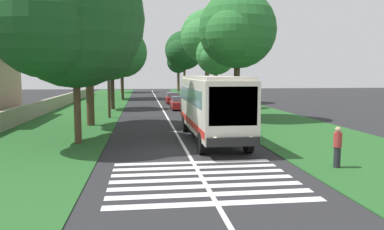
% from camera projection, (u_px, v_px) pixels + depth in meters
% --- Properties ---
extents(ground, '(160.00, 160.00, 0.00)m').
position_uv_depth(ground, '(186.00, 151.00, 19.45)').
color(ground, '#262628').
extents(grass_verge_left, '(120.00, 8.00, 0.04)m').
position_uv_depth(grass_verge_left, '(72.00, 119.00, 33.20)').
color(grass_verge_left, '#235623').
rests_on(grass_verge_left, ground).
extents(grass_verge_right, '(120.00, 8.00, 0.04)m').
position_uv_depth(grass_verge_right, '(257.00, 116.00, 35.28)').
color(grass_verge_right, '#235623').
rests_on(grass_verge_right, ground).
extents(centre_line, '(110.00, 0.16, 0.01)m').
position_uv_depth(centre_line, '(167.00, 117.00, 34.24)').
color(centre_line, silver).
rests_on(centre_line, ground).
extents(coach_bus, '(11.16, 2.62, 3.73)m').
position_uv_depth(coach_bus, '(211.00, 104.00, 22.45)').
color(coach_bus, silver).
rests_on(coach_bus, ground).
extents(zebra_crossing, '(5.85, 6.80, 0.01)m').
position_uv_depth(zebra_crossing, '(203.00, 179.00, 14.23)').
color(zebra_crossing, silver).
rests_on(zebra_crossing, ground).
extents(trailing_car_0, '(4.30, 1.78, 1.43)m').
position_uv_depth(trailing_car_0, '(179.00, 103.00, 41.78)').
color(trailing_car_0, '#B21E1E').
rests_on(trailing_car_0, ground).
extents(trailing_car_1, '(4.30, 1.78, 1.43)m').
position_uv_depth(trailing_car_1, '(173.00, 98.00, 50.33)').
color(trailing_car_1, '#B21E1E').
rests_on(trailing_car_1, ground).
extents(roadside_tree_left_0, '(7.54, 6.14, 10.34)m').
position_uv_depth(roadside_tree_left_0, '(120.00, 57.00, 78.38)').
color(roadside_tree_left_0, brown).
rests_on(roadside_tree_left_0, grass_verge_left).
extents(roadside_tree_left_1, '(7.54, 6.64, 11.20)m').
position_uv_depth(roadside_tree_left_1, '(86.00, 20.00, 27.97)').
color(roadside_tree_left_1, '#4C3826').
rests_on(roadside_tree_left_1, grass_verge_left).
extents(roadside_tree_left_2, '(9.30, 7.50, 10.54)m').
position_uv_depth(roadside_tree_left_2, '(70.00, 22.00, 20.65)').
color(roadside_tree_left_2, '#4C3826').
rests_on(roadside_tree_left_2, grass_verge_left).
extents(roadside_tree_left_3, '(9.00, 7.55, 10.81)m').
position_uv_depth(roadside_tree_left_3, '(121.00, 54.00, 58.29)').
color(roadside_tree_left_3, '#3D2D1E').
rests_on(roadside_tree_left_3, grass_verge_left).
extents(roadside_tree_left_4, '(6.27, 5.01, 8.16)m').
position_uv_depth(roadside_tree_left_4, '(110.00, 58.00, 41.51)').
color(roadside_tree_left_4, '#3D2D1E').
rests_on(roadside_tree_left_4, grass_verge_left).
extents(roadside_tree_right_0, '(5.58, 4.91, 8.86)m').
position_uv_depth(roadside_tree_right_0, '(178.00, 62.00, 82.47)').
color(roadside_tree_right_0, brown).
rests_on(roadside_tree_right_0, grass_verge_right).
extents(roadside_tree_right_1, '(8.64, 7.02, 11.54)m').
position_uv_depth(roadside_tree_right_1, '(183.00, 51.00, 69.47)').
color(roadside_tree_right_1, brown).
rests_on(roadside_tree_right_1, grass_verge_right).
extents(roadside_tree_right_2, '(7.85, 6.44, 10.69)m').
position_uv_depth(roadside_tree_right_2, '(235.00, 32.00, 32.06)').
color(roadside_tree_right_2, '#4C3826').
rests_on(roadside_tree_right_2, grass_verge_right).
extents(roadside_tree_right_3, '(8.34, 7.10, 12.16)m').
position_uv_depth(roadside_tree_right_3, '(206.00, 38.00, 49.96)').
color(roadside_tree_right_3, brown).
rests_on(roadside_tree_right_3, grass_verge_right).
extents(roadside_tree_right_4, '(5.19, 4.48, 8.17)m').
position_uv_depth(roadside_tree_right_4, '(215.00, 56.00, 42.68)').
color(roadside_tree_right_4, brown).
rests_on(roadside_tree_right_4, grass_verge_right).
extents(utility_pole, '(0.24, 1.40, 7.68)m').
position_uv_depth(utility_pole, '(108.00, 72.00, 33.32)').
color(utility_pole, '#473828').
rests_on(utility_pole, grass_verge_left).
extents(roadside_wall, '(70.00, 0.40, 1.31)m').
position_uv_depth(roadside_wall, '(45.00, 106.00, 37.63)').
color(roadside_wall, '#9E937F').
rests_on(roadside_wall, grass_verge_left).
extents(pedestrian, '(0.34, 0.34, 1.69)m').
position_uv_depth(pedestrian, '(337.00, 147.00, 15.77)').
color(pedestrian, '#26262D').
rests_on(pedestrian, grass_verge_right).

